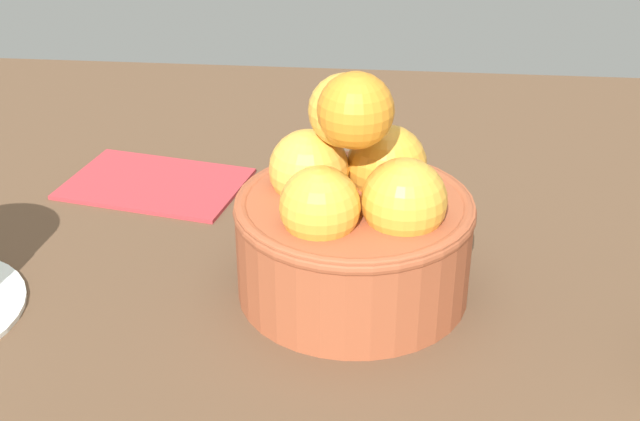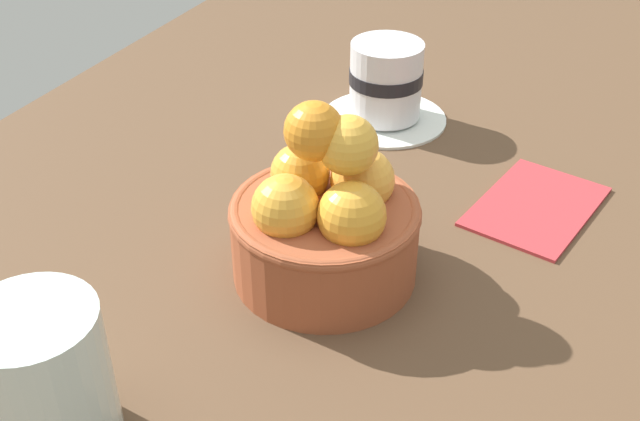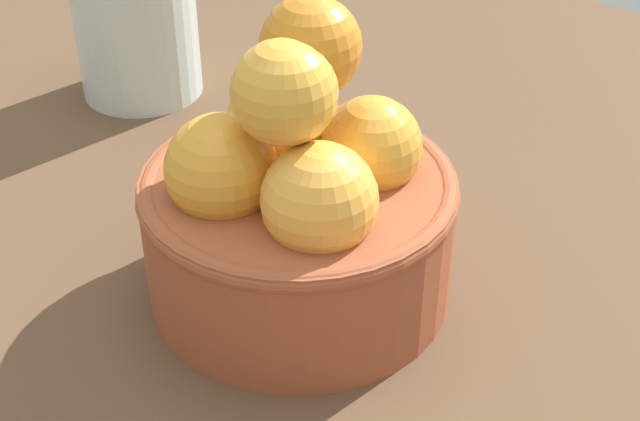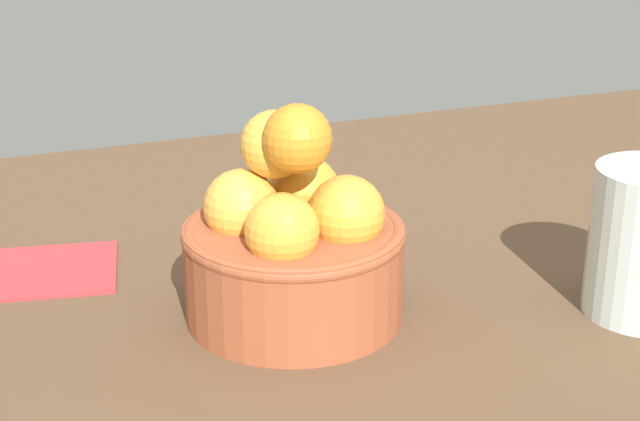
# 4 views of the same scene
# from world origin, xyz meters

# --- Properties ---
(ground_plane) EXTENTS (1.49, 0.81, 0.05)m
(ground_plane) POSITION_xyz_m (0.00, 0.00, -0.02)
(ground_plane) COLOR brown
(terracotta_bowl) EXTENTS (0.14, 0.14, 0.14)m
(terracotta_bowl) POSITION_xyz_m (-0.00, -0.00, 0.05)
(terracotta_bowl) COLOR #9E4C2D
(terracotta_bowl) RESTS_ON ground_plane
(folded_napkin) EXTENTS (0.14, 0.11, 0.01)m
(folded_napkin) POSITION_xyz_m (0.16, -0.13, 0.00)
(folded_napkin) COLOR #B23338
(folded_napkin) RESTS_ON ground_plane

